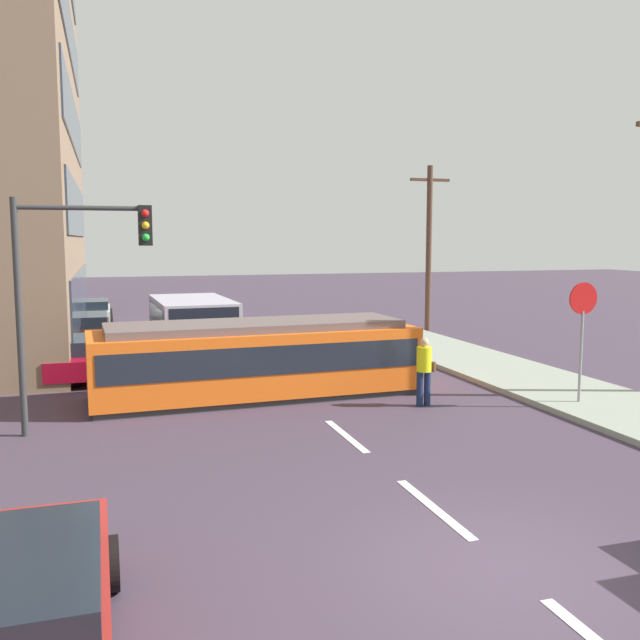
{
  "coord_description": "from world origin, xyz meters",
  "views": [
    {
      "loc": [
        -4.58,
        -7.02,
        4.04
      ],
      "look_at": [
        0.15,
        8.29,
        2.15
      ],
      "focal_mm": 38.57,
      "sensor_mm": 36.0,
      "label": 1
    }
  ],
  "objects_px": {
    "city_bus": "(193,322)",
    "parked_sedan_far": "(86,329)",
    "pedestrian_crossing": "(424,368)",
    "parked_sedan_near": "(4,613)",
    "stop_sign": "(582,317)",
    "parked_sedan_mid": "(80,356)",
    "utility_pole_mid": "(429,246)",
    "streetcar_tram": "(256,358)",
    "parked_sedan_furthest": "(89,312)",
    "traffic_light_mast": "(74,270)"
  },
  "relations": [
    {
      "from": "city_bus",
      "to": "parked_sedan_far",
      "type": "height_order",
      "value": "city_bus"
    },
    {
      "from": "pedestrian_crossing",
      "to": "parked_sedan_near",
      "type": "height_order",
      "value": "pedestrian_crossing"
    },
    {
      "from": "parked_sedan_far",
      "to": "city_bus",
      "type": "bearing_deg",
      "value": -40.93
    },
    {
      "from": "parked_sedan_near",
      "to": "stop_sign",
      "type": "bearing_deg",
      "value": 31.12
    },
    {
      "from": "parked_sedan_near",
      "to": "stop_sign",
      "type": "xyz_separation_m",
      "value": [
        11.8,
        7.12,
        1.57
      ]
    },
    {
      "from": "city_bus",
      "to": "parked_sedan_mid",
      "type": "height_order",
      "value": "city_bus"
    },
    {
      "from": "parked_sedan_mid",
      "to": "utility_pole_mid",
      "type": "xyz_separation_m",
      "value": [
        14.06,
        5.83,
        3.12
      ]
    },
    {
      "from": "parked_sedan_far",
      "to": "stop_sign",
      "type": "relative_size",
      "value": 1.58
    },
    {
      "from": "stop_sign",
      "to": "parked_sedan_near",
      "type": "bearing_deg",
      "value": -148.88
    },
    {
      "from": "streetcar_tram",
      "to": "utility_pole_mid",
      "type": "height_order",
      "value": "utility_pole_mid"
    },
    {
      "from": "parked_sedan_near",
      "to": "parked_sedan_furthest",
      "type": "distance_m",
      "value": 27.51
    },
    {
      "from": "traffic_light_mast",
      "to": "parked_sedan_far",
      "type": "bearing_deg",
      "value": 90.99
    },
    {
      "from": "parked_sedan_mid",
      "to": "stop_sign",
      "type": "xyz_separation_m",
      "value": [
        11.64,
        -7.39,
        1.57
      ]
    },
    {
      "from": "stop_sign",
      "to": "traffic_light_mast",
      "type": "bearing_deg",
      "value": 173.49
    },
    {
      "from": "city_bus",
      "to": "pedestrian_crossing",
      "type": "height_order",
      "value": "city_bus"
    },
    {
      "from": "parked_sedan_far",
      "to": "utility_pole_mid",
      "type": "xyz_separation_m",
      "value": [
        14.08,
        -0.71,
        3.12
      ]
    },
    {
      "from": "parked_sedan_furthest",
      "to": "stop_sign",
      "type": "relative_size",
      "value": 1.48
    },
    {
      "from": "stop_sign",
      "to": "traffic_light_mast",
      "type": "height_order",
      "value": "traffic_light_mast"
    },
    {
      "from": "parked_sedan_mid",
      "to": "parked_sedan_furthest",
      "type": "distance_m",
      "value": 13.0
    },
    {
      "from": "traffic_light_mast",
      "to": "utility_pole_mid",
      "type": "bearing_deg",
      "value": 40.7
    },
    {
      "from": "parked_sedan_near",
      "to": "parked_sedan_mid",
      "type": "distance_m",
      "value": 14.51
    },
    {
      "from": "parked_sedan_near",
      "to": "utility_pole_mid",
      "type": "xyz_separation_m",
      "value": [
        14.22,
        20.35,
        3.12
      ]
    },
    {
      "from": "city_bus",
      "to": "traffic_light_mast",
      "type": "relative_size",
      "value": 1.05
    },
    {
      "from": "city_bus",
      "to": "utility_pole_mid",
      "type": "height_order",
      "value": "utility_pole_mid"
    },
    {
      "from": "traffic_light_mast",
      "to": "parked_sedan_furthest",
      "type": "bearing_deg",
      "value": 90.72
    },
    {
      "from": "utility_pole_mid",
      "to": "stop_sign",
      "type": "bearing_deg",
      "value": -100.39
    },
    {
      "from": "stop_sign",
      "to": "traffic_light_mast",
      "type": "distance_m",
      "value": 11.57
    },
    {
      "from": "streetcar_tram",
      "to": "parked_sedan_near",
      "type": "bearing_deg",
      "value": -113.52
    },
    {
      "from": "parked_sedan_near",
      "to": "traffic_light_mast",
      "type": "relative_size",
      "value": 0.9
    },
    {
      "from": "streetcar_tram",
      "to": "traffic_light_mast",
      "type": "xyz_separation_m",
      "value": [
        -4.23,
        -2.12,
        2.41
      ]
    },
    {
      "from": "parked_sedan_far",
      "to": "parked_sedan_furthest",
      "type": "xyz_separation_m",
      "value": [
        -0.02,
        6.46,
        0.0
      ]
    },
    {
      "from": "stop_sign",
      "to": "parked_sedan_far",
      "type": "bearing_deg",
      "value": 129.91
    },
    {
      "from": "pedestrian_crossing",
      "to": "parked_sedan_near",
      "type": "xyz_separation_m",
      "value": [
        -8.27,
        -8.36,
        -0.32
      ]
    },
    {
      "from": "city_bus",
      "to": "stop_sign",
      "type": "xyz_separation_m",
      "value": [
        7.96,
        -10.73,
        1.09
      ]
    },
    {
      "from": "parked_sedan_near",
      "to": "parked_sedan_mid",
      "type": "xyz_separation_m",
      "value": [
        0.16,
        14.51,
        -0.0
      ]
    },
    {
      "from": "city_bus",
      "to": "parked_sedan_far",
      "type": "xyz_separation_m",
      "value": [
        -3.69,
        3.2,
        -0.48
      ]
    },
    {
      "from": "traffic_light_mast",
      "to": "utility_pole_mid",
      "type": "height_order",
      "value": "utility_pole_mid"
    },
    {
      "from": "parked_sedan_near",
      "to": "traffic_light_mast",
      "type": "bearing_deg",
      "value": 87.52
    },
    {
      "from": "parked_sedan_near",
      "to": "parked_sedan_furthest",
      "type": "xyz_separation_m",
      "value": [
        0.13,
        27.51,
        -0.0
      ]
    },
    {
      "from": "city_bus",
      "to": "utility_pole_mid",
      "type": "xyz_separation_m",
      "value": [
        10.39,
        2.49,
        2.64
      ]
    },
    {
      "from": "pedestrian_crossing",
      "to": "parked_sedan_furthest",
      "type": "xyz_separation_m",
      "value": [
        -8.15,
        19.16,
        -0.32
      ]
    },
    {
      "from": "streetcar_tram",
      "to": "pedestrian_crossing",
      "type": "relative_size",
      "value": 5.0
    },
    {
      "from": "streetcar_tram",
      "to": "parked_sedan_mid",
      "type": "xyz_separation_m",
      "value": [
        -4.43,
        3.96,
        -0.38
      ]
    },
    {
      "from": "pedestrian_crossing",
      "to": "parked_sedan_far",
      "type": "height_order",
      "value": "pedestrian_crossing"
    },
    {
      "from": "city_bus",
      "to": "utility_pole_mid",
      "type": "bearing_deg",
      "value": 13.5
    },
    {
      "from": "parked_sedan_mid",
      "to": "utility_pole_mid",
      "type": "height_order",
      "value": "utility_pole_mid"
    },
    {
      "from": "streetcar_tram",
      "to": "parked_sedan_furthest",
      "type": "height_order",
      "value": "streetcar_tram"
    },
    {
      "from": "streetcar_tram",
      "to": "city_bus",
      "type": "height_order",
      "value": "streetcar_tram"
    },
    {
      "from": "city_bus",
      "to": "utility_pole_mid",
      "type": "distance_m",
      "value": 11.0
    },
    {
      "from": "parked_sedan_far",
      "to": "utility_pole_mid",
      "type": "bearing_deg",
      "value": -2.87
    }
  ]
}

